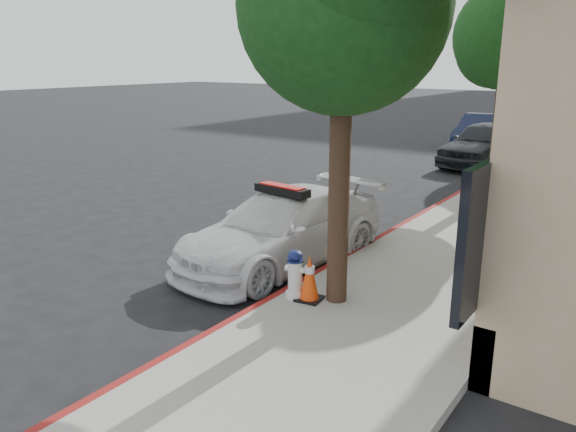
{
  "coord_description": "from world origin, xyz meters",
  "views": [
    {
      "loc": [
        6.74,
        -8.71,
        3.6
      ],
      "look_at": [
        1.41,
        -1.14,
        1.0
      ],
      "focal_mm": 35.0,
      "sensor_mm": 36.0,
      "label": 1
    }
  ],
  "objects_px": {
    "police_car": "(282,228)",
    "traffic_cone": "(309,278)",
    "parked_car_mid": "(485,144)",
    "fire_hydrant": "(295,274)",
    "parked_car_far": "(481,131)"
  },
  "relations": [
    {
      "from": "parked_car_mid",
      "to": "police_car",
      "type": "bearing_deg",
      "value": -84.14
    },
    {
      "from": "police_car",
      "to": "fire_hydrant",
      "type": "bearing_deg",
      "value": -42.21
    },
    {
      "from": "parked_car_mid",
      "to": "fire_hydrant",
      "type": "distance_m",
      "value": 13.34
    },
    {
      "from": "parked_car_mid",
      "to": "traffic_cone",
      "type": "relative_size",
      "value": 6.5
    },
    {
      "from": "parked_car_mid",
      "to": "traffic_cone",
      "type": "distance_m",
      "value": 13.32
    },
    {
      "from": "parked_car_far",
      "to": "traffic_cone",
      "type": "relative_size",
      "value": 6.05
    },
    {
      "from": "traffic_cone",
      "to": "police_car",
      "type": "bearing_deg",
      "value": 137.21
    },
    {
      "from": "parked_car_far",
      "to": "traffic_cone",
      "type": "bearing_deg",
      "value": -85.36
    },
    {
      "from": "police_car",
      "to": "parked_car_mid",
      "type": "distance_m",
      "value": 11.88
    },
    {
      "from": "parked_car_mid",
      "to": "parked_car_far",
      "type": "relative_size",
      "value": 1.07
    },
    {
      "from": "parked_car_far",
      "to": "police_car",
      "type": "bearing_deg",
      "value": -89.85
    },
    {
      "from": "parked_car_mid",
      "to": "fire_hydrant",
      "type": "height_order",
      "value": "parked_car_mid"
    },
    {
      "from": "police_car",
      "to": "fire_hydrant",
      "type": "distance_m",
      "value": 1.89
    },
    {
      "from": "parked_car_far",
      "to": "fire_hydrant",
      "type": "xyz_separation_m",
      "value": [
        2.49,
        -17.31,
        -0.18
      ]
    },
    {
      "from": "police_car",
      "to": "traffic_cone",
      "type": "height_order",
      "value": "police_car"
    }
  ]
}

